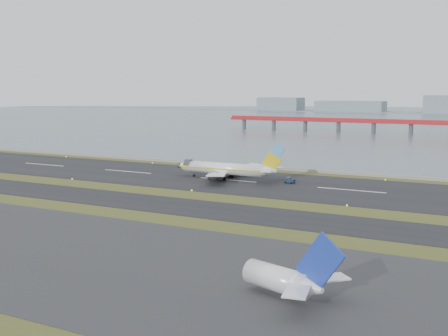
{
  "coord_description": "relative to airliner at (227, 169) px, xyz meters",
  "views": [
    {
      "loc": [
        81.56,
        -127.89,
        28.7
      ],
      "look_at": [
        2.81,
        22.0,
        5.1
      ],
      "focal_mm": 45.0,
      "sensor_mm": 36.0,
      "label": 1
    }
  ],
  "objects": [
    {
      "name": "runway_strip",
      "position": [
        0.78,
        -1.09,
        -3.41
      ],
      "size": [
        1000.0,
        45.0,
        0.1
      ],
      "primitive_type": "cube",
      "color": "black",
      "rests_on": "ground"
    },
    {
      "name": "taxiway_strip",
      "position": [
        0.78,
        -43.09,
        -3.41
      ],
      "size": [
        1000.0,
        18.0,
        0.1
      ],
      "primitive_type": "cube",
      "color": "black",
      "rests_on": "ground"
    },
    {
      "name": "airliner",
      "position": [
        0.0,
        0.0,
        0.0
      ],
      "size": [
        38.52,
        32.89,
        12.8
      ],
      "color": "white",
      "rests_on": "ground"
    },
    {
      "name": "ground",
      "position": [
        0.78,
        -31.09,
        -3.46
      ],
      "size": [
        1000.0,
        1000.0,
        0.0
      ],
      "primitive_type": "plane",
      "color": "#364518",
      "rests_on": "ground"
    },
    {
      "name": "red_pier",
      "position": [
        20.78,
        218.91,
        3.82
      ],
      "size": [
        260.0,
        5.0,
        10.2
      ],
      "color": "#AA1D22",
      "rests_on": "ground"
    },
    {
      "name": "apron_strip",
      "position": [
        0.78,
        -86.09,
        -3.41
      ],
      "size": [
        1000.0,
        50.0,
        0.1
      ],
      "primitive_type": "cube",
      "color": "#313134",
      "rests_on": "ground"
    },
    {
      "name": "seawall",
      "position": [
        0.78,
        28.91,
        -2.96
      ],
      "size": [
        1000.0,
        2.5,
        1.0
      ],
      "primitive_type": "cube",
      "color": "gray",
      "rests_on": "ground"
    },
    {
      "name": "pushback_tug",
      "position": [
        20.68,
        2.02,
        -2.51
      ],
      "size": [
        3.27,
        2.19,
        1.96
      ],
      "rotation": [
        0.0,
        0.0,
        -0.14
      ],
      "color": "#16273D",
      "rests_on": "ground"
    },
    {
      "name": "bay_water",
      "position": [
        0.78,
        428.91,
        -3.46
      ],
      "size": [
        1400.0,
        800.0,
        1.3
      ],
      "primitive_type": "cube",
      "color": "#475866",
      "rests_on": "ground"
    },
    {
      "name": "second_airliner_tail",
      "position": [
        55.86,
        -89.45,
        -0.57
      ],
      "size": [
        15.74,
        12.69,
        9.86
      ],
      "rotation": [
        0.0,
        0.0,
        -0.29
      ],
      "color": "white",
      "rests_on": "ground"
    }
  ]
}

